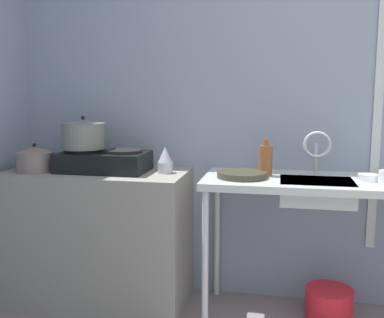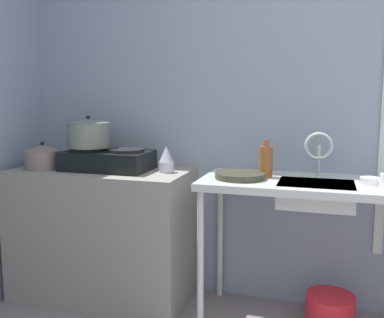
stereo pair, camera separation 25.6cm
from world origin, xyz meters
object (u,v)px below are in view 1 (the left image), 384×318
(pot_beside_stove, at_px, (35,159))
(bottle_by_sink, at_px, (266,160))
(pot_on_left_burner, at_px, (83,134))
(bucket_on_floor, at_px, (329,305))
(faucet, at_px, (317,147))
(stove, at_px, (104,161))
(frying_pan, at_px, (242,175))
(small_bowl_on_drainboard, at_px, (368,178))
(sink_basin, at_px, (316,192))
(percolator, at_px, (165,160))

(pot_beside_stove, bearing_deg, bottle_by_sink, 5.04)
(pot_beside_stove, distance_m, bottle_by_sink, 1.37)
(pot_on_left_burner, xyz_separation_m, bucket_on_floor, (1.46, -0.00, -0.95))
(pot_beside_stove, bearing_deg, bucket_on_floor, 2.69)
(faucet, distance_m, bottle_by_sink, 0.29)
(stove, bearing_deg, frying_pan, -3.25)
(pot_on_left_burner, relative_size, pot_beside_stove, 1.17)
(bucket_on_floor, bearing_deg, pot_on_left_burner, 179.99)
(faucet, relative_size, bottle_by_sink, 1.23)
(stove, distance_m, small_bowl_on_drainboard, 1.51)
(stove, bearing_deg, sink_basin, -2.26)
(pot_on_left_burner, distance_m, frying_pan, 0.98)
(percolator, bearing_deg, faucet, 3.61)
(frying_pan, bearing_deg, pot_on_left_burner, 177.18)
(frying_pan, bearing_deg, percolator, 171.96)
(pot_beside_stove, height_order, bottle_by_sink, bottle_by_sink)
(pot_on_left_burner, distance_m, faucet, 1.37)
(percolator, relative_size, bottle_by_sink, 0.74)
(bottle_by_sink, height_order, bucket_on_floor, bottle_by_sink)
(pot_on_left_burner, relative_size, sink_basin, 0.68)
(percolator, height_order, small_bowl_on_drainboard, percolator)
(pot_on_left_burner, distance_m, percolator, 0.52)
(pot_on_left_burner, bearing_deg, percolator, 1.98)
(faucet, relative_size, bucket_on_floor, 0.96)
(percolator, height_order, bottle_by_sink, bottle_by_sink)
(pot_beside_stove, bearing_deg, sink_basin, 1.17)
(pot_on_left_burner, height_order, sink_basin, pot_on_left_burner)
(pot_on_left_burner, xyz_separation_m, bottle_by_sink, (1.09, 0.04, -0.13))
(pot_beside_stove, xyz_separation_m, small_bowl_on_drainboard, (1.91, 0.08, -0.06))
(stove, distance_m, pot_on_left_burner, 0.20)
(sink_basin, distance_m, small_bowl_on_drainboard, 0.28)
(percolator, distance_m, faucet, 0.87)
(small_bowl_on_drainboard, relative_size, bottle_by_sink, 0.49)
(pot_on_left_burner, relative_size, small_bowl_on_drainboard, 2.53)
(faucet, bearing_deg, percolator, -176.39)
(bottle_by_sink, bearing_deg, pot_beside_stove, -174.96)
(stove, xyz_separation_m, percolator, (0.38, 0.02, 0.01))
(stove, bearing_deg, pot_beside_stove, -168.53)
(sink_basin, bearing_deg, percolator, 175.61)
(sink_basin, relative_size, bottle_by_sink, 1.84)
(stove, bearing_deg, faucet, 3.31)
(pot_beside_stove, distance_m, percolator, 0.79)
(faucet, bearing_deg, frying_pan, -163.70)
(percolator, distance_m, bucket_on_floor, 1.25)
(percolator, relative_size, faucet, 0.61)
(faucet, distance_m, frying_pan, 0.45)
(stove, xyz_separation_m, pot_on_left_burner, (-0.13, 0.00, 0.16))
(sink_basin, relative_size, faucet, 1.51)
(percolator, height_order, faucet, faucet)
(percolator, height_order, bucket_on_floor, percolator)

